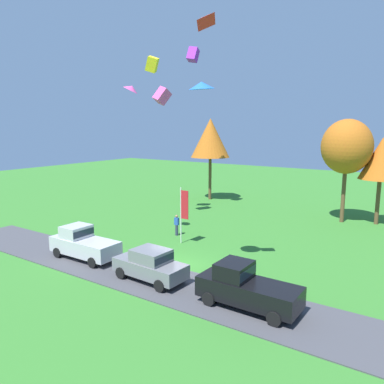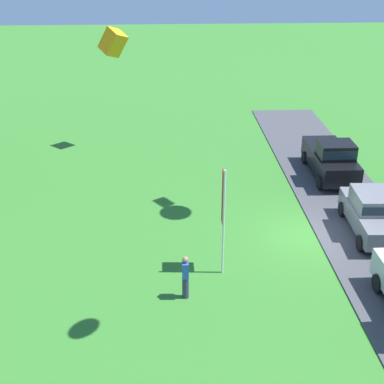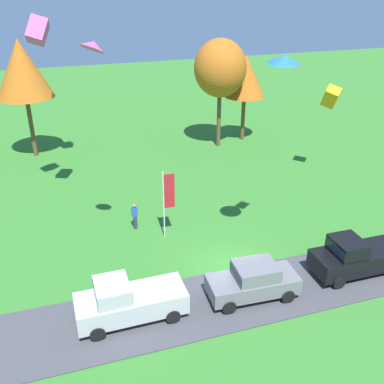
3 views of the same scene
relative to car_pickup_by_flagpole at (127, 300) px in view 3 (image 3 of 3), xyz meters
The scene contains 14 objects.
ground_plane 6.49m from the car_pickup_by_flagpole, 21.46° to the left, with size 120.00×120.00×0.00m, color #337528.
pavement_strip 6.05m from the car_pickup_by_flagpole, ahead, with size 36.00×4.40×0.06m, color #424247.
car_pickup_by_flagpole is the anchor object (origin of this frame).
car_sedan_mid_row 6.14m from the car_pickup_by_flagpole, ahead, with size 4.48×2.13×1.84m.
car_pickup_near_entrance 12.02m from the car_pickup_by_flagpole, ahead, with size 5.02×2.09×2.14m.
person_watching_sky 8.14m from the car_pickup_by_flagpole, 75.92° to the left, with size 0.36×0.24×1.71m.
tree_center_back 23.78m from the car_pickup_by_flagpole, 99.46° to the left, with size 4.60×4.60×9.72m.
tree_far_right 24.09m from the car_pickup_by_flagpole, 58.71° to the left, with size 4.47×4.47×9.43m.
tree_far_left 26.14m from the car_pickup_by_flagpole, 54.48° to the left, with size 3.71×3.71×7.82m.
flag_banner 7.58m from the car_pickup_by_flagpole, 60.06° to the left, with size 0.71×0.08×4.30m.
kite_box_topmost 21.37m from the car_pickup_by_flagpole, 33.07° to the left, with size 0.95×0.95×1.34m, color orange.
kite_delta_near_flag 11.53m from the car_pickup_by_flagpole, 88.77° to the left, with size 1.13×1.13×0.35m, color #EA4C9E.
kite_box_mid_center 15.59m from the car_pickup_by_flagpole, 100.62° to the left, with size 0.93×0.93×1.31m, color #EA4C9E.
kite_delta_low_drifter 12.89m from the car_pickup_by_flagpole, 14.05° to the left, with size 1.44×1.44×0.39m, color blue.
Camera 3 is at (-8.09, -18.42, 14.56)m, focal length 42.00 mm.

